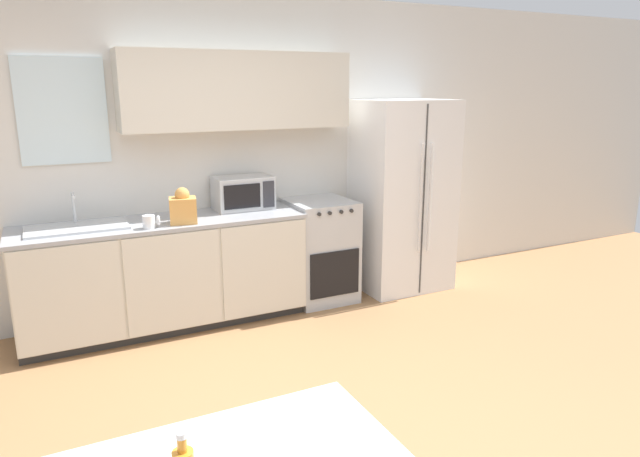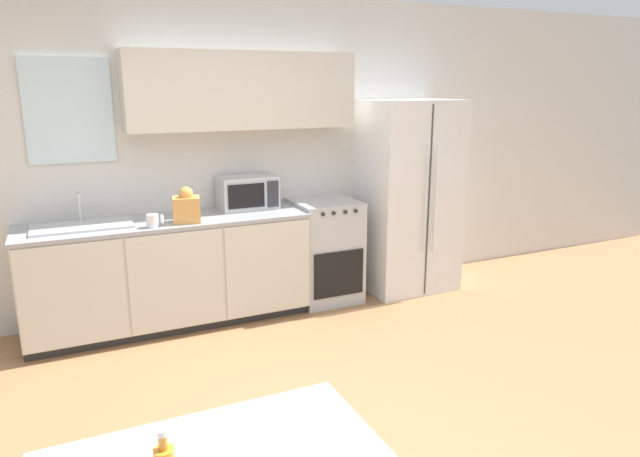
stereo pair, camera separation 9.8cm
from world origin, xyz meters
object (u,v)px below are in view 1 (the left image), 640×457
(oven_range, at_px, (320,250))
(refrigerator, at_px, (402,196))
(microwave, at_px, (243,193))
(coffee_mug, at_px, (150,222))

(oven_range, bearing_deg, refrigerator, -2.38)
(microwave, xyz_separation_m, coffee_mug, (-0.85, -0.35, -0.09))
(refrigerator, distance_m, coffee_mug, 2.41)
(refrigerator, height_order, microwave, refrigerator)
(microwave, bearing_deg, coffee_mug, -157.83)
(refrigerator, relative_size, coffee_mug, 14.45)
(coffee_mug, bearing_deg, oven_range, 8.65)
(oven_range, bearing_deg, coffee_mug, -171.35)
(microwave, bearing_deg, oven_range, -9.50)
(oven_range, relative_size, refrigerator, 0.51)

